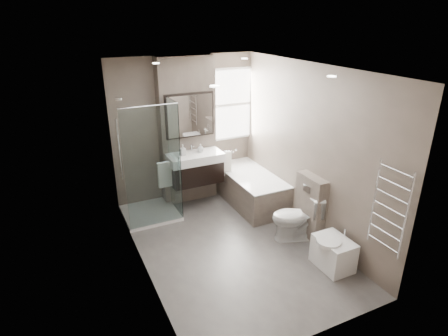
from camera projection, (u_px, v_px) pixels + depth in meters
room at (232, 165)px, 5.12m from camera, size 2.70×3.90×2.70m
vanity_pier at (187, 132)px, 6.61m from camera, size 1.00×0.25×2.60m
vanity at (195, 168)px, 6.53m from camera, size 0.95×0.47×0.66m
mirror_cabinet at (190, 115)px, 6.34m from camera, size 0.86×0.08×0.76m
towel_left at (165, 175)px, 6.29m from camera, size 0.24×0.06×0.44m
towel_right at (225, 164)px, 6.74m from camera, size 0.24×0.06×0.44m
shower_enclosure at (156, 190)px, 6.26m from camera, size 0.90×0.90×2.00m
bathtub at (250, 187)px, 6.78m from camera, size 0.75×1.60×0.57m
window at (230, 105)px, 6.91m from camera, size 0.98×0.06×1.33m
toilet at (296, 217)px, 5.66m from camera, size 0.83×0.64×0.74m
cistern_box at (310, 207)px, 5.70m from camera, size 0.19×0.55×1.00m
bidet at (333, 253)px, 5.07m from camera, size 0.46×0.54×0.55m
towel_radiator at (390, 209)px, 4.35m from camera, size 0.03×0.49×1.10m
soap_bottle_a at (183, 150)px, 6.32m from camera, size 0.08×0.09×0.19m
soap_bottle_b at (201, 148)px, 6.49m from camera, size 0.11×0.11×0.14m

